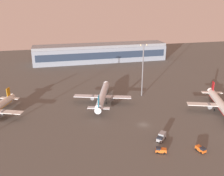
{
  "coord_description": "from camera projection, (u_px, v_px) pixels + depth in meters",
  "views": [
    {
      "loc": [
        -39.66,
        -99.13,
        55.93
      ],
      "look_at": [
        -4.76,
        43.06,
        4.0
      ],
      "focal_mm": 40.17,
      "sensor_mm": 36.0,
      "label": 1
    }
  ],
  "objects": [
    {
      "name": "ground_plane",
      "position": [
        143.0,
        125.0,
        118.35
      ],
      "size": [
        416.0,
        416.0,
        0.0
      ],
      "primitive_type": "plane",
      "color": "#56544F"
    },
    {
      "name": "terminal_building",
      "position": [
        101.0,
        53.0,
        237.2
      ],
      "size": [
        123.94,
        22.4,
        16.4
      ],
      "color": "gray",
      "rests_on": "ground"
    },
    {
      "name": "airplane_mid_apron",
      "position": [
        221.0,
        105.0,
        129.45
      ],
      "size": [
        33.57,
        42.63,
        11.31
      ],
      "rotation": [
        0.0,
        0.0,
        2.8
      ],
      "color": "silver",
      "rests_on": "ground"
    },
    {
      "name": "airplane_taxiway_distant",
      "position": [
        103.0,
        96.0,
        142.32
      ],
      "size": [
        32.16,
        40.88,
        10.78
      ],
      "rotation": [
        0.0,
        0.0,
        -0.32
      ],
      "color": "silver",
      "rests_on": "ground"
    },
    {
      "name": "cargo_loader",
      "position": [
        201.0,
        149.0,
        97.03
      ],
      "size": [
        2.87,
        4.48,
        2.25
      ],
      "rotation": [
        0.0,
        0.0,
        3.38
      ],
      "color": "#D85919",
      "rests_on": "ground"
    },
    {
      "name": "maintenance_van",
      "position": [
        161.0,
        150.0,
        96.32
      ],
      "size": [
        4.57,
        3.38,
        2.25
      ],
      "rotation": [
        0.0,
        0.0,
        1.18
      ],
      "color": "#D85919",
      "rests_on": "ground"
    },
    {
      "name": "catering_truck",
      "position": [
        161.0,
        137.0,
        105.03
      ],
      "size": [
        5.63,
        5.69,
        3.05
      ],
      "rotation": [
        0.0,
        0.0,
        2.37
      ],
      "color": "gray",
      "rests_on": "ground"
    },
    {
      "name": "apron_light_east",
      "position": [
        143.0,
        68.0,
        148.27
      ],
      "size": [
        4.8,
        0.9,
        31.8
      ],
      "color": "slate",
      "rests_on": "ground"
    }
  ]
}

